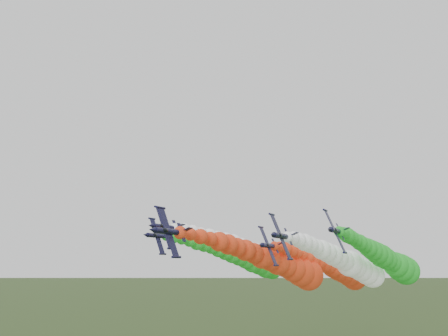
{
  "coord_description": "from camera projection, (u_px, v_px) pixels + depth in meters",
  "views": [
    {
      "loc": [
        42.78,
        -72.76,
        39.13
      ],
      "look_at": [
        5.61,
        1.47,
        56.75
      ],
      "focal_mm": 35.0,
      "sensor_mm": 36.0,
      "label": 1
    }
  ],
  "objects": [
    {
      "name": "jet_lead",
      "position": [
        282.0,
        265.0,
        99.42
      ],
      "size": [
        12.78,
        60.46,
        15.75
      ],
      "rotation": [
        0.0,
        1.18,
        0.0
      ],
      "color": "black",
      "rests_on": "ground"
    },
    {
      "name": "jet_inner_left",
      "position": [
        264.0,
        257.0,
        111.3
      ],
      "size": [
        12.57,
        60.26,
        15.55
      ],
      "rotation": [
        0.0,
        1.18,
        0.0
      ],
      "color": "black",
      "rests_on": "ground"
    },
    {
      "name": "jet_inner_right",
      "position": [
        350.0,
        264.0,
        105.58
      ],
      "size": [
        12.24,
        59.93,
        15.22
      ],
      "rotation": [
        0.0,
        1.18,
        0.0
      ],
      "color": "black",
      "rests_on": "ground"
    },
    {
      "name": "jet_outer_left",
      "position": [
        247.0,
        260.0,
        125.53
      ],
      "size": [
        12.02,
        59.7,
        14.99
      ],
      "rotation": [
        0.0,
        1.18,
        0.0
      ],
      "color": "black",
      "rests_on": "ground"
    },
    {
      "name": "jet_outer_right",
      "position": [
        390.0,
        261.0,
        110.66
      ],
      "size": [
        12.81,
        60.5,
        15.79
      ],
      "rotation": [
        0.0,
        1.18,
        0.0
      ],
      "color": "black",
      "rests_on": "ground"
    },
    {
      "name": "jet_trail",
      "position": [
        334.0,
        269.0,
        119.55
      ],
      "size": [
        12.61,
        60.29,
        15.59
      ],
      "rotation": [
        0.0,
        1.18,
        0.0
      ],
      "color": "black",
      "rests_on": "ground"
    }
  ]
}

